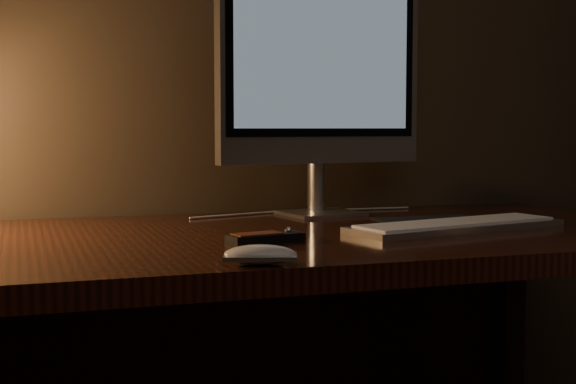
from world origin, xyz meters
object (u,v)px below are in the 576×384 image
object	(u,v)px
desk	(259,293)
media_remote	(265,238)
monitor	(322,75)
keyboard	(457,225)
mouse	(260,258)

from	to	relation	value
desk	media_remote	size ratio (longest dim) A/B	11.51
media_remote	monitor	bearing A→B (deg)	44.96
monitor	media_remote	xyz separation A→B (m)	(-0.25, -0.38, -0.30)
desk	keyboard	size ratio (longest dim) A/B	3.49
keyboard	media_remote	world-z (taller)	media_remote
monitor	mouse	distance (m)	0.73
monitor	media_remote	distance (m)	0.55
monitor	keyboard	bearing A→B (deg)	-74.43
desk	media_remote	xyz separation A→B (m)	(-0.05, -0.19, 0.14)
mouse	desk	bearing A→B (deg)	91.65
monitor	keyboard	xyz separation A→B (m)	(0.15, -0.33, -0.31)
mouse	media_remote	distance (m)	0.22
keyboard	media_remote	size ratio (longest dim) A/B	3.29
desk	mouse	bearing A→B (deg)	-106.25
monitor	mouse	xyz separation A→B (m)	(-0.32, -0.59, -0.30)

